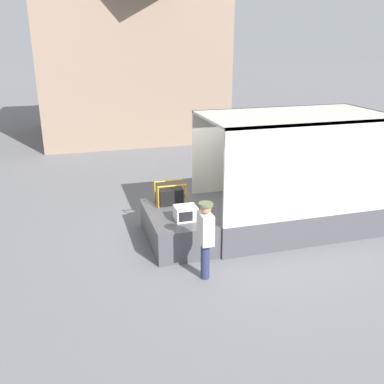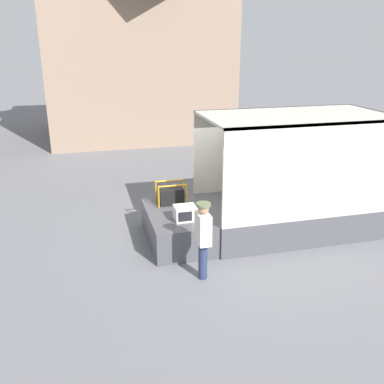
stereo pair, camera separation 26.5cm
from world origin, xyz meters
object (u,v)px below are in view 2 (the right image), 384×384
object	(u,v)px
portable_generator	(172,196)
worker_person	(203,233)
box_truck	(359,184)
microwave	(185,213)

from	to	relation	value
portable_generator	worker_person	size ratio (longest dim) A/B	0.45
box_truck	portable_generator	world-z (taller)	box_truck
microwave	worker_person	size ratio (longest dim) A/B	0.30
box_truck	microwave	bearing A→B (deg)	-174.34
box_truck	portable_generator	distance (m)	4.90
box_truck	worker_person	distance (m)	5.08
worker_person	portable_generator	bearing A→B (deg)	92.69
microwave	portable_generator	bearing A→B (deg)	93.87
microwave	portable_generator	xyz separation A→B (m)	(-0.07, 1.06, 0.05)
microwave	worker_person	bearing A→B (deg)	-88.26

